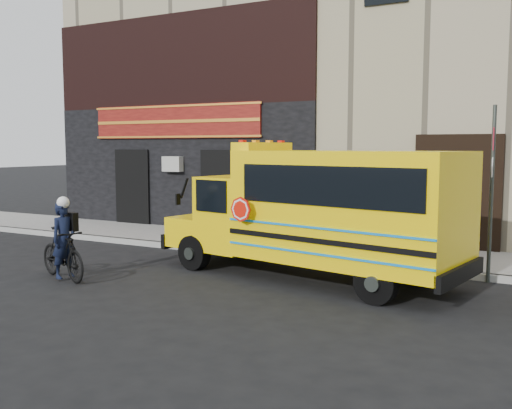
{
  "coord_description": "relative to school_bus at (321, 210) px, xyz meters",
  "views": [
    {
      "loc": [
        6.3,
        -10.14,
        2.84
      ],
      "look_at": [
        -0.05,
        1.85,
        1.45
      ],
      "focal_mm": 40.0,
      "sensor_mm": 36.0,
      "label": 1
    }
  ],
  "objects": [
    {
      "name": "bicycle",
      "position": [
        -4.91,
        -2.51,
        -0.96
      ],
      "size": [
        1.91,
        1.06,
        1.11
      ],
      "primitive_type": "imported",
      "rotation": [
        0.0,
        0.0,
        1.26
      ],
      "color": "black",
      "rests_on": "ground"
    },
    {
      "name": "sidewalk",
      "position": [
        -1.95,
        3.09,
        -1.43
      ],
      "size": [
        40.0,
        3.0,
        0.15
      ],
      "primitive_type": "cube",
      "color": "slate",
      "rests_on": "ground"
    },
    {
      "name": "school_bus",
      "position": [
        0.0,
        0.0,
        0.0
      ],
      "size": [
        7.18,
        3.39,
        2.92
      ],
      "color": "black",
      "rests_on": "ground"
    },
    {
      "name": "cyclist",
      "position": [
        -4.83,
        -2.51,
        -0.7
      ],
      "size": [
        0.48,
        0.65,
        1.62
      ],
      "primitive_type": "imported",
      "rotation": [
        0.0,
        0.0,
        1.41
      ],
      "color": "black",
      "rests_on": "ground"
    },
    {
      "name": "sign_pole",
      "position": [
        3.17,
        1.43,
        0.49
      ],
      "size": [
        0.08,
        0.32,
        3.67
      ],
      "color": "#373E39",
      "rests_on": "ground"
    },
    {
      "name": "curb",
      "position": [
        -1.95,
        1.59,
        -1.43
      ],
      "size": [
        40.0,
        0.2,
        0.15
      ],
      "primitive_type": "cube",
      "color": "#9E9E98",
      "rests_on": "ground"
    },
    {
      "name": "building",
      "position": [
        -1.99,
        9.44,
        4.62
      ],
      "size": [
        20.0,
        10.7,
        12.0
      ],
      "color": "tan",
      "rests_on": "sidewalk"
    },
    {
      "name": "ground",
      "position": [
        -1.95,
        -1.01,
        -1.51
      ],
      "size": [
        120.0,
        120.0,
        0.0
      ],
      "primitive_type": "plane",
      "color": "black",
      "rests_on": "ground"
    }
  ]
}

